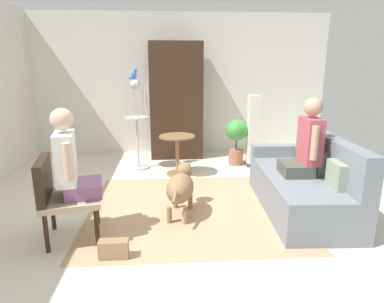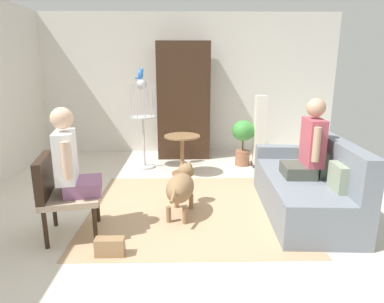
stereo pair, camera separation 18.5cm
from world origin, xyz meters
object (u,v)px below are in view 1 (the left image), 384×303
(round_end_table, at_px, (177,149))
(armoire_cabinet, at_px, (176,101))
(column_lamp, at_px, (253,132))
(person_on_armchair, at_px, (71,161))
(armchair, at_px, (59,192))
(handbag, at_px, (114,249))
(parrot, at_px, (134,74))
(dog, at_px, (181,186))
(couch, at_px, (305,184))
(potted_plant, at_px, (237,136))
(person_on_couch, at_px, (306,144))
(bird_cage_stand, at_px, (137,123))

(round_end_table, xyz_separation_m, armoire_cabinet, (0.02, 1.16, 0.65))
(round_end_table, relative_size, column_lamp, 0.52)
(person_on_armchair, xyz_separation_m, round_end_table, (1.09, 1.94, -0.39))
(armchair, bearing_deg, armoire_cabinet, 68.42)
(handbag, bearing_deg, parrot, 90.49)
(dog, xyz_separation_m, armoire_cabinet, (0.02, 2.64, 0.72))
(armchair, relative_size, dog, 0.95)
(parrot, height_order, handbag, parrot)
(couch, xyz_separation_m, handbag, (-2.15, -0.94, -0.23))
(dog, relative_size, parrot, 5.14)
(armchair, bearing_deg, column_lamp, 43.05)
(dog, bearing_deg, armchair, -158.10)
(potted_plant, bearing_deg, round_end_table, -154.21)
(round_end_table, xyz_separation_m, handbag, (-0.65, -2.37, -0.33))
(person_on_couch, xyz_separation_m, armoire_cabinet, (-1.45, 2.61, 0.24))
(handbag, bearing_deg, person_on_armchair, 135.90)
(round_end_table, bearing_deg, couch, -43.48)
(person_on_couch, xyz_separation_m, parrot, (-2.15, 1.86, 0.76))
(handbag, bearing_deg, round_end_table, 74.67)
(couch, bearing_deg, potted_plant, 103.01)
(round_end_table, bearing_deg, armoire_cabinet, 88.97)
(armoire_cabinet, bearing_deg, couch, -60.17)
(armchair, height_order, bird_cage_stand, bird_cage_stand)
(person_on_armchair, height_order, potted_plant, person_on_armchair)
(couch, bearing_deg, bird_cage_stand, 139.67)
(bird_cage_stand, relative_size, handbag, 5.60)
(bird_cage_stand, distance_m, potted_plant, 1.74)
(armchair, distance_m, armoire_cabinet, 3.41)
(dog, height_order, column_lamp, column_lamp)
(potted_plant, bearing_deg, armoire_cabinet, 147.90)
(dog, distance_m, bird_cage_stand, 2.05)
(round_end_table, bearing_deg, dog, -90.01)
(column_lamp, relative_size, handbag, 4.61)
(couch, distance_m, armoire_cabinet, 3.08)
(bird_cage_stand, bearing_deg, armchair, -103.19)
(person_on_couch, bearing_deg, bird_cage_stand, 138.90)
(round_end_table, bearing_deg, bird_cage_stand, 148.13)
(bird_cage_stand, relative_size, armoire_cabinet, 0.70)
(armchair, distance_m, column_lamp, 3.47)
(couch, distance_m, parrot, 3.12)
(armchair, xyz_separation_m, armoire_cabinet, (1.24, 3.13, 0.56))
(bird_cage_stand, distance_m, handbag, 2.86)
(column_lamp, bearing_deg, person_on_couch, -85.13)
(person_on_armchair, relative_size, dog, 0.98)
(couch, bearing_deg, round_end_table, 136.52)
(round_end_table, relative_size, potted_plant, 0.81)
(armoire_cabinet, bearing_deg, bird_cage_stand, -132.13)
(person_on_armchair, height_order, dog, person_on_armchair)
(armchair, bearing_deg, round_end_table, 58.26)
(bird_cage_stand, xyz_separation_m, parrot, (-0.01, 0.00, 0.79))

